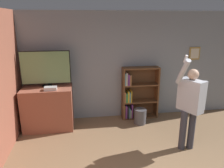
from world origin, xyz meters
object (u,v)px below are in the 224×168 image
Objects in this scene: game_console at (51,88)px; person at (190,102)px; bookshelf at (136,94)px; waste_bin at (140,116)px; television at (46,68)px.

person is (2.70, -1.13, -0.04)m from game_console.
bookshelf is (2.07, 0.44, -0.39)m from game_console.
waste_bin is at bearing -179.72° from person.
game_console is at bearing -69.19° from television.
game_console is 2.93m from person.
television is 0.51m from game_console.
bookshelf is at bearing 174.98° from person.
television is 3.19m from person.
person reaches higher than bookshelf.
television reaches higher than game_console.
television reaches higher than waste_bin.
bookshelf is 3.60× the size of waste_bin.
person is 5.13× the size of waste_bin.
game_console is 0.72× the size of waste_bin.
waste_bin is at bearing -87.56° from bookshelf.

